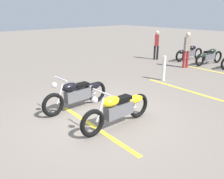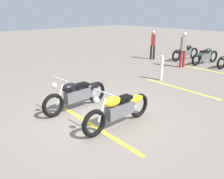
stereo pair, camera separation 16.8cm
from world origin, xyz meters
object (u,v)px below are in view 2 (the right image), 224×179
motorcycle_bright_foreground (120,108)px  motorcycle_row_center (205,56)px  bystander_near_row (153,43)px  bystander_secondary (183,48)px  motorcycle_dark_foreground (78,94)px  bollard_post (161,68)px  motorcycle_row_right (185,52)px

motorcycle_bright_foreground → motorcycle_row_center: (8.39, 2.05, -0.01)m
motorcycle_row_center → bystander_near_row: 2.95m
motorcycle_row_center → bystander_secondary: size_ratio=1.24×
motorcycle_bright_foreground → bystander_secondary: bystander_secondary is taller
motorcycle_dark_foreground → bollard_post: bearing=179.6°
motorcycle_row_right → bystander_near_row: (-1.19, 1.43, 0.48)m
motorcycle_row_right → bystander_secondary: size_ratio=1.25×
bystander_secondary → bollard_post: bystander_secondary is taller
motorcycle_row_right → bystander_secondary: (-1.71, -0.89, 0.53)m
bystander_near_row → bystander_secondary: bystander_secondary is taller
motorcycle_row_center → bollard_post: 4.26m
bystander_near_row → bollard_post: size_ratio=1.63×
bystander_secondary → bollard_post: bearing=-47.0°
motorcycle_bright_foreground → bollard_post: bearing=-157.4°
motorcycle_row_center → bystander_secondary: 1.68m
motorcycle_bright_foreground → bollard_post: (4.14, 1.77, 0.05)m
motorcycle_dark_foreground → motorcycle_row_center: (8.54, 0.44, -0.01)m
motorcycle_row_center → motorcycle_row_right: size_ratio=1.00×
motorcycle_dark_foreground → bystander_near_row: (7.54, 3.17, 0.47)m
motorcycle_bright_foreground → motorcycle_row_right: (8.57, 3.36, -0.01)m
bystander_near_row → bystander_secondary: size_ratio=0.95×
motorcycle_bright_foreground → bystander_near_row: bystander_near_row is taller
motorcycle_bright_foreground → bystander_near_row: size_ratio=1.33×
motorcycle_bright_foreground → motorcycle_row_center: 8.64m
motorcycle_row_right → bystander_near_row: bystander_near_row is taller
motorcycle_dark_foreground → bystander_secondary: bystander_secondary is taller
bystander_secondary → bollard_post: 2.85m
motorcycle_dark_foreground → motorcycle_row_center: size_ratio=1.02×
motorcycle_row_center → bystander_secondary: (-1.53, 0.41, 0.53)m
motorcycle_bright_foreground → motorcycle_row_right: size_ratio=1.01×
bystander_near_row → bollard_post: (-3.25, -3.01, -0.42)m
bystander_secondary → bollard_post: size_ratio=1.72×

